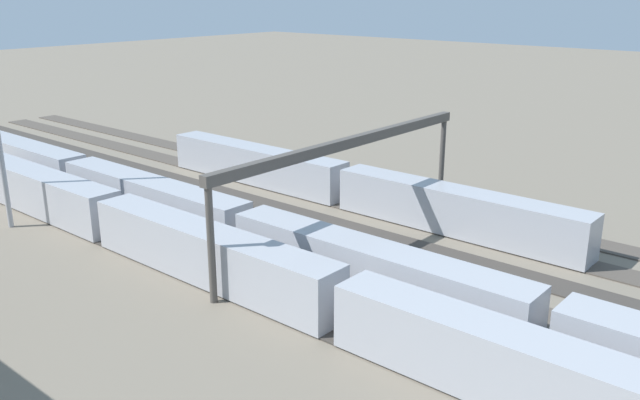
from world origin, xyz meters
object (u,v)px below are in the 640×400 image
object	(u,v)px
train_on_track_5	(342,304)
signal_gantry	(350,153)
train_on_track_1	(345,185)
train_on_track_4	(233,226)

from	to	relation	value
train_on_track_5	signal_gantry	distance (m)	16.50
train_on_track_1	signal_gantry	size ratio (longest dim) A/B	1.57
train_on_track_4	train_on_track_5	size ratio (longest dim) A/B	1.45
train_on_track_5	signal_gantry	world-z (taller)	signal_gantry
train_on_track_4	train_on_track_1	bearing A→B (deg)	-87.57
train_on_track_4	train_on_track_5	xyz separation A→B (m)	(-14.95, 5.00, -0.05)
train_on_track_1	train_on_track_5	bearing A→B (deg)	127.94
train_on_track_1	signal_gantry	xyz separation A→B (m)	(-6.34, 7.50, 5.53)
signal_gantry	train_on_track_1	bearing A→B (deg)	-49.77
train_on_track_4	signal_gantry	bearing A→B (deg)	-127.27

